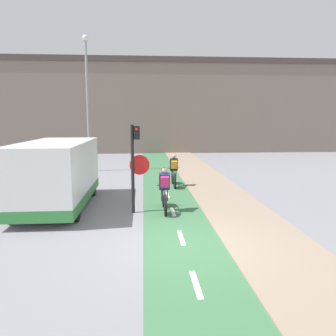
# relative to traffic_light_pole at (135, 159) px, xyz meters

# --- Properties ---
(ground_plane) EXTENTS (120.00, 120.00, 0.00)m
(ground_plane) POSITION_rel_traffic_light_pole_xyz_m (1.27, -3.07, -1.86)
(ground_plane) COLOR gray
(bike_lane) EXTENTS (2.04, 60.00, 0.02)m
(bike_lane) POSITION_rel_traffic_light_pole_xyz_m (1.27, -3.07, -1.85)
(bike_lane) COLOR #3D7047
(bike_lane) RESTS_ON ground_plane
(sidewalk_strip) EXTENTS (2.40, 60.00, 0.05)m
(sidewalk_strip) POSITION_rel_traffic_light_pole_xyz_m (3.49, -3.07, -1.84)
(sidewalk_strip) COLOR gray
(sidewalk_strip) RESTS_ON ground_plane
(building_row_background) EXTENTS (60.00, 5.20, 8.71)m
(building_row_background) POSITION_rel_traffic_light_pole_xyz_m (1.27, 21.84, 2.50)
(building_row_background) COLOR slate
(building_row_background) RESTS_ON ground_plane
(traffic_light_pole) EXTENTS (0.67, 0.25, 3.00)m
(traffic_light_pole) POSITION_rel_traffic_light_pole_xyz_m (0.00, 0.00, 0.00)
(traffic_light_pole) COLOR black
(traffic_light_pole) RESTS_ON ground_plane
(street_lamp_far) EXTENTS (0.36, 0.36, 8.01)m
(street_lamp_far) POSITION_rel_traffic_light_pole_xyz_m (-3.01, 9.26, 2.93)
(street_lamp_far) COLOR gray
(street_lamp_far) RESTS_ON ground_plane
(cyclist_near) EXTENTS (0.46, 1.82, 1.56)m
(cyclist_near) POSITION_rel_traffic_light_pole_xyz_m (0.99, 0.04, -1.14)
(cyclist_near) COLOR black
(cyclist_near) RESTS_ON ground_plane
(cyclist_far) EXTENTS (0.46, 1.79, 1.55)m
(cyclist_far) POSITION_rel_traffic_light_pole_xyz_m (1.70, 4.24, -1.14)
(cyclist_far) COLOR black
(cyclist_far) RESTS_ON ground_plane
(van) EXTENTS (2.17, 5.36, 2.38)m
(van) POSITION_rel_traffic_light_pole_xyz_m (-2.82, 0.91, -0.69)
(van) COLOR white
(van) RESTS_ON ground_plane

